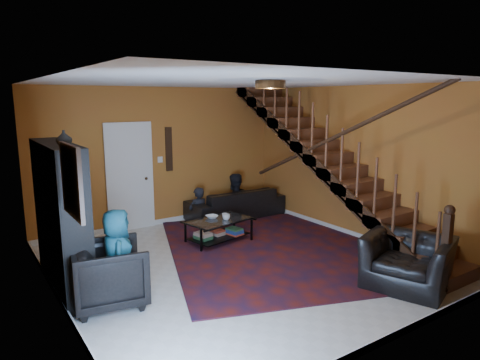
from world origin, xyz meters
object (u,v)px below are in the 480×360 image
(armchair_right, at_px, (407,262))
(coffee_table, at_px, (219,229))
(bookshelf, at_px, (62,220))
(armchair_left, at_px, (110,274))
(sofa, at_px, (236,203))

(armchair_right, height_order, coffee_table, armchair_right)
(bookshelf, distance_m, armchair_right, 4.72)
(armchair_left, distance_m, coffee_table, 2.70)
(armchair_left, height_order, armchair_right, armchair_left)
(bookshelf, relative_size, armchair_right, 1.82)
(bookshelf, bearing_deg, sofa, 23.53)
(sofa, relative_size, coffee_table, 1.76)
(armchair_left, xyz_separation_m, armchair_right, (3.55, -1.77, -0.04))
(bookshelf, height_order, coffee_table, bookshelf)
(bookshelf, bearing_deg, armchair_left, -66.57)
(sofa, height_order, armchair_left, armchair_left)
(sofa, xyz_separation_m, armchair_right, (0.00, -4.28, 0.04))
(sofa, bearing_deg, bookshelf, 24.28)
(bookshelf, bearing_deg, coffee_table, 9.72)
(bookshelf, xyz_separation_m, armchair_left, (0.35, -0.82, -0.56))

